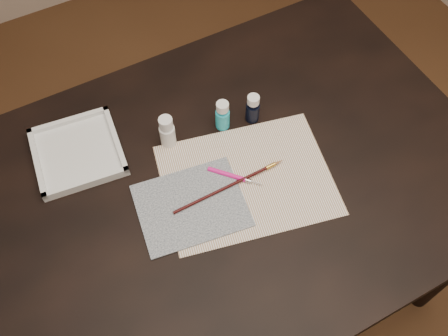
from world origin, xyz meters
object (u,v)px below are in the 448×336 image
canvas (191,205)px  paint_bottle_white (167,131)px  paint_bottle_cyan (223,115)px  paper (247,180)px  palette_tray (78,152)px  paint_bottle_navy (253,108)px

canvas → paint_bottle_white: size_ratio=2.60×
paint_bottle_white → paint_bottle_cyan: 0.15m
paper → palette_tray: size_ratio=1.93×
paint_bottle_cyan → palette_tray: bearing=165.8°
canvas → paint_bottle_white: 0.20m
paint_bottle_navy → canvas: bearing=-148.5°
paint_bottle_white → canvas: bearing=-99.2°
paint_bottle_white → palette_tray: 0.23m
paper → paint_bottle_cyan: (0.02, 0.17, 0.04)m
paper → palette_tray: (-0.33, 0.26, 0.01)m
paper → paint_bottle_cyan: size_ratio=4.57×
paint_bottle_white → palette_tray: (-0.21, 0.07, -0.03)m
paint_bottle_white → paint_bottle_cyan: size_ratio=1.08×
paper → canvas: (-0.15, -0.00, 0.00)m
paint_bottle_cyan → paint_bottle_white: bearing=172.9°
paint_bottle_white → paint_bottle_cyan: (0.14, -0.02, -0.00)m
paint_bottle_navy → palette_tray: (-0.44, 0.11, -0.03)m
palette_tray → paint_bottle_navy: bearing=-13.7°
paper → paint_bottle_white: 0.23m
paper → paint_bottle_navy: 0.19m
paint_bottle_navy → palette_tray: 0.45m
paint_bottle_white → palette_tray: bearing=161.3°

